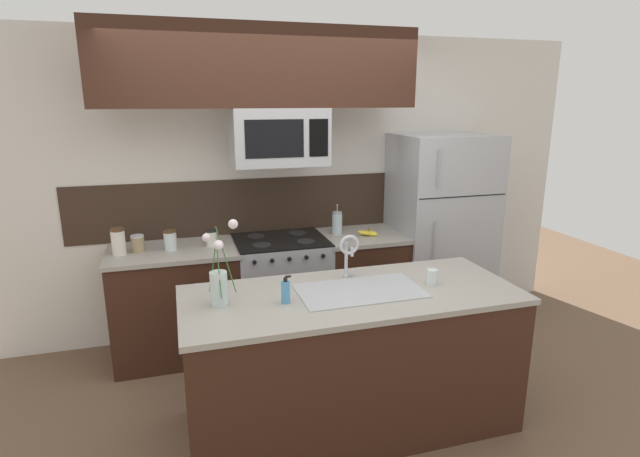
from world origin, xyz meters
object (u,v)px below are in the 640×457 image
object	(u,v)px
storage_jar_tall	(118,242)
storage_jar_medium	(138,243)
banana_bunch	(368,233)
refrigerator	(439,231)
storage_jar_squat	(211,238)
drinking_glass	(432,277)
french_press	(337,223)
stove_range	(282,291)
sink_faucet	(349,251)
dish_soap_bottle	(286,292)
flower_vase	(219,282)
microwave	(279,137)
storage_jar_short	(170,240)

from	to	relation	value
storage_jar_tall	storage_jar_medium	size ratio (longest dim) A/B	1.59
storage_jar_medium	banana_bunch	bearing A→B (deg)	-2.26
refrigerator	storage_jar_medium	size ratio (longest dim) A/B	13.46
storage_jar_squat	drinking_glass	world-z (taller)	storage_jar_squat
storage_jar_medium	french_press	distance (m)	1.64
stove_range	sink_faucet	xyz separation A→B (m)	(0.23, -1.03, 0.65)
refrigerator	sink_faucet	size ratio (longest dim) A/B	5.74
refrigerator	storage_jar_squat	xyz separation A→B (m)	(-2.06, -0.02, 0.10)
sink_faucet	dish_soap_bottle	xyz separation A→B (m)	(-0.48, -0.26, -0.13)
sink_faucet	flower_vase	xyz separation A→B (m)	(-0.84, -0.18, -0.06)
stove_range	french_press	world-z (taller)	french_press
storage_jar_squat	sink_faucet	bearing A→B (deg)	-52.41
refrigerator	dish_soap_bottle	bearing A→B (deg)	-142.98
sink_faucet	drinking_glass	distance (m)	0.55
microwave	sink_faucet	xyz separation A→B (m)	(0.23, -1.01, -0.66)
french_press	sink_faucet	size ratio (longest dim) A/B	0.87
storage_jar_short	flower_vase	world-z (taller)	flower_vase
storage_jar_short	french_press	xyz separation A→B (m)	(1.40, 0.07, 0.02)
stove_range	storage_jar_short	bearing A→B (deg)	-179.15
banana_bunch	sink_faucet	size ratio (longest dim) A/B	0.62
flower_vase	refrigerator	bearing A→B (deg)	30.37
storage_jar_tall	storage_jar_short	bearing A→B (deg)	2.67
storage_jar_squat	sink_faucet	distance (m)	1.31
flower_vase	storage_jar_medium	bearing A→B (deg)	112.44
sink_faucet	stove_range	bearing A→B (deg)	102.55
microwave	french_press	bearing A→B (deg)	8.89
storage_jar_tall	stove_range	bearing A→B (deg)	1.39
stove_range	french_press	distance (m)	0.76
storage_jar_tall	banana_bunch	xyz separation A→B (m)	(2.02, -0.03, -0.08)
refrigerator	storage_jar_tall	distance (m)	2.75
microwave	storage_jar_medium	xyz separation A→B (m)	(-1.12, 0.03, -0.79)
microwave	storage_jar_tall	size ratio (longest dim) A/B	3.58
banana_bunch	stove_range	bearing A→B (deg)	175.40
storage_jar_short	banana_bunch	xyz separation A→B (m)	(1.64, -0.05, -0.06)
sink_faucet	banana_bunch	bearing A→B (deg)	61.17
storage_jar_medium	storage_jar_tall	bearing A→B (deg)	-161.83
storage_jar_short	drinking_glass	bearing A→B (deg)	-38.36
storage_jar_squat	banana_bunch	bearing A→B (deg)	-2.57
storage_jar_squat	french_press	xyz separation A→B (m)	(1.08, 0.06, 0.03)
refrigerator	drinking_glass	size ratio (longest dim) A/B	17.55
stove_range	banana_bunch	world-z (taller)	banana_bunch
dish_soap_bottle	drinking_glass	world-z (taller)	dish_soap_bottle
storage_jar_tall	drinking_glass	distance (m)	2.32
storage_jar_medium	french_press	world-z (taller)	french_press
storage_jar_short	flower_vase	xyz separation A→B (m)	(0.27, -1.20, 0.06)
refrigerator	banana_bunch	distance (m)	0.74
storage_jar_tall	french_press	bearing A→B (deg)	2.92
stove_range	flower_vase	world-z (taller)	flower_vase
microwave	banana_bunch	world-z (taller)	microwave
refrigerator	storage_jar_squat	bearing A→B (deg)	-179.39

